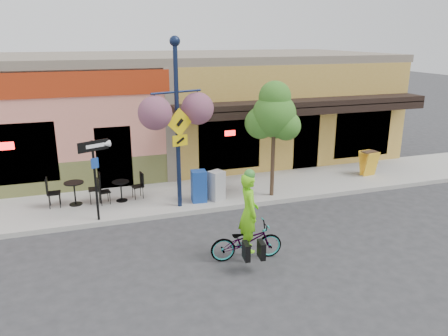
% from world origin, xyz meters
% --- Properties ---
extents(ground, '(90.00, 90.00, 0.00)m').
position_xyz_m(ground, '(0.00, 0.00, 0.00)').
color(ground, '#2D2D30').
rests_on(ground, ground).
extents(sidewalk, '(24.00, 3.00, 0.15)m').
position_xyz_m(sidewalk, '(0.00, 2.00, 0.07)').
color(sidewalk, '#9E9B93').
rests_on(sidewalk, ground).
extents(curb, '(24.00, 0.12, 0.15)m').
position_xyz_m(curb, '(0.00, 0.55, 0.07)').
color(curb, '#A8A59E').
rests_on(curb, ground).
extents(building, '(18.20, 8.20, 4.50)m').
position_xyz_m(building, '(0.00, 7.50, 2.25)').
color(building, '#DE826D').
rests_on(building, ground).
extents(bicycle, '(1.82, 0.81, 0.93)m').
position_xyz_m(bicycle, '(-0.43, -2.55, 0.46)').
color(bicycle, maroon).
rests_on(bicycle, ground).
extents(cyclist_rider, '(0.54, 0.75, 1.93)m').
position_xyz_m(cyclist_rider, '(-0.38, -2.55, 0.96)').
color(cyclist_rider, '#6ED616').
rests_on(cyclist_rider, ground).
extents(lamp_post, '(1.75, 1.09, 5.10)m').
position_xyz_m(lamp_post, '(-1.28, 0.98, 2.70)').
color(lamp_post, '#121D3A').
rests_on(lamp_post, sidewalk).
extents(one_way_sign, '(0.90, 0.55, 2.35)m').
position_xyz_m(one_way_sign, '(-3.74, 0.68, 1.32)').
color(one_way_sign, black).
rests_on(one_way_sign, sidewalk).
extents(cafe_set_left, '(1.61, 0.81, 0.96)m').
position_xyz_m(cafe_set_left, '(-4.36, 2.12, 0.63)').
color(cafe_set_left, black).
rests_on(cafe_set_left, sidewalk).
extents(cafe_set_right, '(1.53, 0.95, 0.86)m').
position_xyz_m(cafe_set_right, '(-2.95, 2.00, 0.58)').
color(cafe_set_right, black).
rests_on(cafe_set_right, sidewalk).
extents(newspaper_box_blue, '(0.49, 0.45, 1.02)m').
position_xyz_m(newspaper_box_blue, '(-0.61, 1.18, 0.66)').
color(newspaper_box_blue, navy).
rests_on(newspaper_box_blue, sidewalk).
extents(newspaper_box_grey, '(0.57, 0.55, 0.95)m').
position_xyz_m(newspaper_box_grey, '(-0.02, 1.17, 0.62)').
color(newspaper_box_grey, '#ACACAC').
rests_on(newspaper_box_grey, sidewalk).
extents(street_tree, '(1.88, 1.88, 3.81)m').
position_xyz_m(street_tree, '(1.84, 0.98, 2.05)').
color(street_tree, '#3D7A26').
rests_on(street_tree, sidewalk).
extents(sandwich_board, '(0.61, 0.48, 0.94)m').
position_xyz_m(sandwich_board, '(6.22, 1.64, 0.62)').
color(sandwich_board, yellow).
rests_on(sandwich_board, sidewalk).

